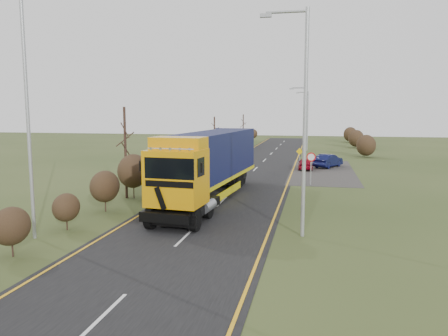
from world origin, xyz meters
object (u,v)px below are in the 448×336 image
car_blue_sedan (328,161)px  streetlight_near (302,113)px  speed_sign (311,162)px  lorry (208,161)px  car_red_hatchback (305,164)px

car_blue_sedan → streetlight_near: size_ratio=0.40×
streetlight_near → speed_sign: bearing=88.6°
speed_sign → lorry: bearing=-131.5°
car_blue_sedan → streetlight_near: 26.29m
streetlight_near → speed_sign: size_ratio=4.00×
lorry → streetlight_near: bearing=-44.3°
streetlight_near → speed_sign: streetlight_near is taller
streetlight_near → speed_sign: (0.34, 14.32, -3.89)m
car_red_hatchback → car_blue_sedan: bearing=-137.8°
car_red_hatchback → streetlight_near: streetlight_near is taller
car_red_hatchback → streetlight_near: bearing=88.7°
car_red_hatchback → car_blue_sedan: (2.26, 2.20, 0.10)m
car_red_hatchback → speed_sign: bearing=91.8°
lorry → streetlight_near: 9.83m
car_red_hatchback → lorry: bearing=68.6°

